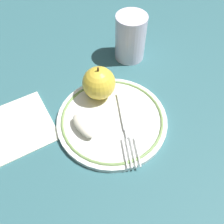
# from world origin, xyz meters

# --- Properties ---
(ground_plane) EXTENTS (2.00, 2.00, 0.00)m
(ground_plane) POSITION_xyz_m (0.00, 0.00, 0.00)
(ground_plane) COLOR #306068
(plate) EXTENTS (0.23, 0.23, 0.01)m
(plate) POSITION_xyz_m (-0.02, -0.02, 0.01)
(plate) COLOR white
(plate) RESTS_ON ground_plane
(apple_red_whole) EXTENTS (0.07, 0.07, 0.08)m
(apple_red_whole) POSITION_xyz_m (0.05, -0.02, 0.05)
(apple_red_whole) COLOR gold
(apple_red_whole) RESTS_ON plate
(apple_slice_front) EXTENTS (0.07, 0.04, 0.02)m
(apple_slice_front) POSITION_xyz_m (-0.02, 0.04, 0.02)
(apple_slice_front) COLOR silver
(apple_slice_front) RESTS_ON plate
(fork) EXTENTS (0.18, 0.06, 0.00)m
(fork) POSITION_xyz_m (-0.04, -0.04, 0.02)
(fork) COLOR silver
(fork) RESTS_ON plate
(drinking_glass) EXTENTS (0.07, 0.07, 0.11)m
(drinking_glass) POSITION_xyz_m (0.16, -0.14, 0.06)
(drinking_glass) COLOR silver
(drinking_glass) RESTS_ON ground_plane
(napkin_folded) EXTENTS (0.16, 0.17, 0.01)m
(napkin_folded) POSITION_xyz_m (0.04, 0.18, 0.00)
(napkin_folded) COLOR white
(napkin_folded) RESTS_ON ground_plane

